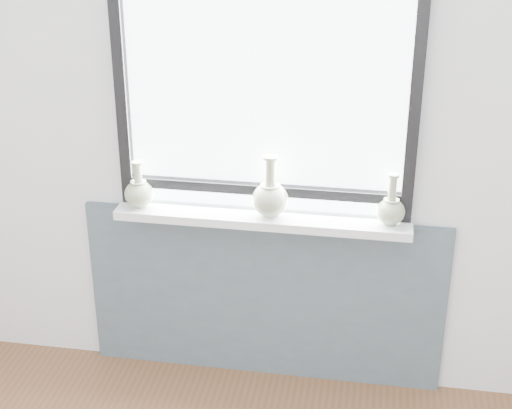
% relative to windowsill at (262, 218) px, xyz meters
% --- Properties ---
extents(back_wall, '(3.60, 0.02, 2.60)m').
position_rel_windowsill_xyz_m(back_wall, '(0.00, 0.10, 0.42)').
color(back_wall, silver).
rests_on(back_wall, ground).
extents(apron_panel, '(1.70, 0.03, 0.86)m').
position_rel_windowsill_xyz_m(apron_panel, '(0.00, 0.07, -0.45)').
color(apron_panel, '#4A5864').
rests_on(apron_panel, ground).
extents(windowsill, '(1.32, 0.18, 0.04)m').
position_rel_windowsill_xyz_m(windowsill, '(0.00, 0.00, 0.00)').
color(windowsill, silver).
rests_on(windowsill, apron_panel).
extents(window, '(1.30, 0.06, 1.05)m').
position_rel_windowsill_xyz_m(window, '(0.00, 0.06, 0.56)').
color(window, black).
rests_on(window, windowsill).
extents(vase_a, '(0.13, 0.13, 0.22)m').
position_rel_windowsill_xyz_m(vase_a, '(-0.56, -0.01, 0.09)').
color(vase_a, '#9CAB85').
rests_on(vase_a, windowsill).
extents(vase_b, '(0.16, 0.16, 0.28)m').
position_rel_windowsill_xyz_m(vase_b, '(0.04, -0.00, 0.11)').
color(vase_b, '#9CAB85').
rests_on(vase_b, windowsill).
extents(vase_c, '(0.12, 0.12, 0.23)m').
position_rel_windowsill_xyz_m(vase_c, '(0.56, -0.00, 0.09)').
color(vase_c, '#9CAB85').
rests_on(vase_c, windowsill).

